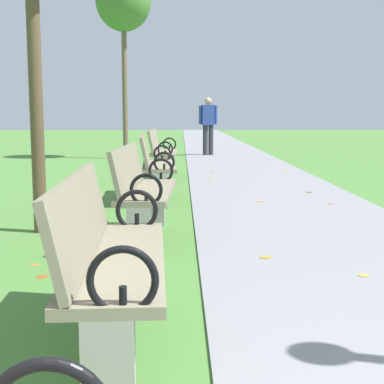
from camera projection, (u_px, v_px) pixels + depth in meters
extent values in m
cube|color=gray|center=(222.00, 150.00, 18.29)|extent=(2.40, 44.00, 0.02)
cube|color=gray|center=(120.00, 259.00, 2.85)|extent=(0.51, 1.62, 0.05)
cube|color=gray|center=(81.00, 215.00, 2.80)|extent=(0.19, 1.60, 0.40)
cube|color=#99968E|center=(109.00, 372.00, 2.15)|extent=(0.20, 0.13, 0.45)
cube|color=#99968E|center=(128.00, 267.00, 3.61)|extent=(0.20, 0.13, 0.45)
torus|color=black|center=(123.00, 281.00, 2.08)|extent=(0.27, 0.04, 0.27)
cylinder|color=black|center=(123.00, 302.00, 2.09)|extent=(0.03, 0.03, 0.12)
torus|color=black|center=(137.00, 211.00, 3.58)|extent=(0.27, 0.04, 0.27)
cylinder|color=black|center=(137.00, 223.00, 3.60)|extent=(0.03, 0.03, 0.12)
cube|color=gray|center=(148.00, 191.00, 5.31)|extent=(0.51, 1.62, 0.05)
cube|color=gray|center=(128.00, 167.00, 5.29)|extent=(0.19, 1.60, 0.40)
cube|color=#99968E|center=(140.00, 234.00, 4.62)|extent=(0.20, 0.13, 0.45)
cube|color=#99968E|center=(155.00, 205.00, 6.08)|extent=(0.20, 0.13, 0.45)
torus|color=black|center=(146.00, 190.00, 4.54)|extent=(0.27, 0.04, 0.27)
cylinder|color=black|center=(146.00, 200.00, 4.56)|extent=(0.03, 0.03, 0.12)
torus|color=black|center=(161.00, 171.00, 6.05)|extent=(0.27, 0.04, 0.27)
cylinder|color=black|center=(161.00, 178.00, 6.06)|extent=(0.03, 0.03, 0.12)
cube|color=gray|center=(159.00, 166.00, 7.85)|extent=(0.52, 1.62, 0.05)
cube|color=gray|center=(145.00, 150.00, 7.80)|extent=(0.20, 1.60, 0.40)
cube|color=#99968E|center=(160.00, 191.00, 7.15)|extent=(0.21, 0.13, 0.45)
cube|color=#99968E|center=(158.00, 178.00, 8.61)|extent=(0.21, 0.13, 0.45)
torus|color=black|center=(164.00, 162.00, 7.08)|extent=(0.27, 0.04, 0.27)
cylinder|color=black|center=(164.00, 169.00, 7.09)|extent=(0.03, 0.03, 0.12)
torus|color=black|center=(162.00, 154.00, 8.59)|extent=(0.27, 0.04, 0.27)
cylinder|color=black|center=(162.00, 159.00, 8.60)|extent=(0.03, 0.03, 0.12)
cube|color=gray|center=(164.00, 153.00, 10.44)|extent=(0.48, 1.61, 0.05)
cube|color=gray|center=(154.00, 141.00, 10.41)|extent=(0.17, 1.60, 0.40)
cube|color=#99968E|center=(162.00, 170.00, 9.74)|extent=(0.20, 0.13, 0.45)
cube|color=#99968E|center=(167.00, 163.00, 11.21)|extent=(0.20, 0.13, 0.45)
torus|color=black|center=(165.00, 149.00, 9.67)|extent=(0.27, 0.04, 0.27)
cylinder|color=black|center=(165.00, 154.00, 9.68)|extent=(0.03, 0.03, 0.12)
torus|color=black|center=(169.00, 144.00, 11.18)|extent=(0.27, 0.04, 0.27)
cylinder|color=black|center=(170.00, 148.00, 11.19)|extent=(0.03, 0.03, 0.12)
cylinder|color=brown|center=(36.00, 98.00, 5.58)|extent=(0.13, 0.13, 2.71)
cylinder|color=brown|center=(125.00, 91.00, 14.77)|extent=(0.14, 0.14, 3.57)
ellipsoid|color=#477A33|center=(123.00, 0.00, 14.45)|extent=(1.42, 1.42, 1.57)
cylinder|color=#2D2D38|center=(205.00, 140.00, 16.02)|extent=(0.14, 0.14, 0.85)
cylinder|color=#2D2D38|center=(211.00, 140.00, 16.04)|extent=(0.14, 0.14, 0.85)
cube|color=#2D4799|center=(208.00, 115.00, 15.93)|extent=(0.36, 0.25, 0.56)
sphere|color=tan|center=(208.00, 101.00, 15.88)|extent=(0.20, 0.20, 0.20)
cylinder|color=#2D4799|center=(200.00, 115.00, 15.91)|extent=(0.09, 0.09, 0.52)
cylinder|color=#2D4799|center=(216.00, 115.00, 15.95)|extent=(0.09, 0.09, 0.52)
cylinder|color=gold|center=(105.00, 195.00, 8.31)|extent=(0.15, 0.15, 0.00)
cylinder|color=gold|center=(212.00, 180.00, 10.10)|extent=(0.16, 0.16, 0.00)
cylinder|color=gold|center=(287.00, 173.00, 11.16)|extent=(0.14, 0.14, 0.00)
cylinder|color=#AD6B23|center=(35.00, 265.00, 4.51)|extent=(0.09, 0.09, 0.00)
cylinder|color=#AD6B23|center=(212.00, 172.00, 11.37)|extent=(0.10, 0.10, 0.00)
cylinder|color=gold|center=(169.00, 189.00, 8.96)|extent=(0.10, 0.10, 0.00)
cylinder|color=#93511E|center=(63.00, 197.00, 8.15)|extent=(0.14, 0.14, 0.00)
cylinder|color=#BC842D|center=(266.00, 257.00, 4.66)|extent=(0.12, 0.12, 0.00)
cylinder|color=#93511E|center=(42.00, 276.00, 4.19)|extent=(0.12, 0.12, 0.00)
cylinder|color=gold|center=(140.00, 213.00, 6.87)|extent=(0.14, 0.14, 0.00)
cylinder|color=gold|center=(91.00, 169.00, 12.20)|extent=(0.13, 0.13, 0.00)
cylinder|color=gold|center=(363.00, 275.00, 4.14)|extent=(0.11, 0.11, 0.00)
cylinder|color=brown|center=(309.00, 192.00, 8.50)|extent=(0.13, 0.13, 0.00)
cylinder|color=#AD6B23|center=(94.00, 177.00, 10.73)|extent=(0.09, 0.09, 0.00)
cylinder|color=#AD6B23|center=(331.00, 204.00, 7.42)|extent=(0.10, 0.10, 0.00)
cylinder|color=#BC842D|center=(260.00, 201.00, 7.61)|extent=(0.12, 0.12, 0.00)
cylinder|color=gold|center=(112.00, 170.00, 11.93)|extent=(0.13, 0.13, 0.00)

